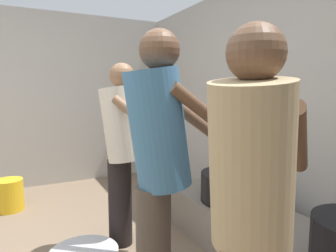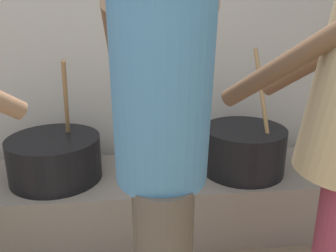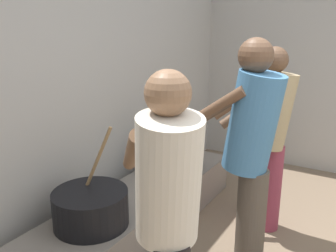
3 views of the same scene
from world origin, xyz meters
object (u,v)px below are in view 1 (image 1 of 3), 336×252
at_px(cooking_pot_main, 231,187).
at_px(cook_in_cream_shirt, 122,144).
at_px(cook_in_tan_shirt, 250,210).
at_px(cook_in_blue_shirt, 159,159).
at_px(bucket_yellow_plastic, 9,195).

relative_size(cooking_pot_main, cook_in_cream_shirt, 0.46).
bearing_deg(cook_in_tan_shirt, cook_in_cream_shirt, 178.88).
xyz_separation_m(cook_in_cream_shirt, cook_in_tan_shirt, (1.56, -0.03, 0.01)).
bearing_deg(cooking_pot_main, cook_in_blue_shirt, -60.63).
relative_size(cooking_pot_main, bucket_yellow_plastic, 2.03).
height_order(cooking_pot_main, bucket_yellow_plastic, cooking_pot_main).
bearing_deg(cook_in_blue_shirt, bucket_yellow_plastic, -159.67).
relative_size(cook_in_blue_shirt, cook_in_tan_shirt, 1.06).
distance_m(cooking_pot_main, cook_in_tan_shirt, 1.54).
bearing_deg(cook_in_blue_shirt, cook_in_tan_shirt, 4.93).
relative_size(cooking_pot_main, cook_in_tan_shirt, 0.45).
distance_m(cook_in_cream_shirt, cook_in_tan_shirt, 1.56).
distance_m(cooking_pot_main, cook_in_blue_shirt, 1.17).
height_order(cook_in_tan_shirt, bucket_yellow_plastic, cook_in_tan_shirt).
distance_m(cooking_pot_main, cook_in_cream_shirt, 1.01).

